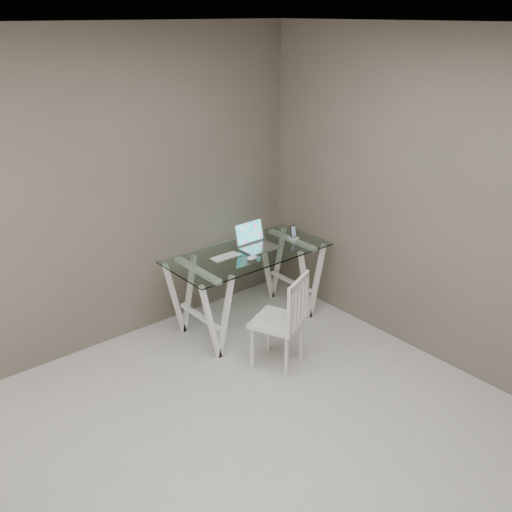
% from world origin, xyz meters
% --- Properties ---
extents(room, '(4.50, 4.52, 2.71)m').
position_xyz_m(room, '(-0.06, 0.02, 1.72)').
color(room, '#B4B1AC').
rests_on(room, ground).
extents(desk, '(1.50, 0.70, 0.75)m').
position_xyz_m(desk, '(1.11, 1.67, 0.38)').
color(desk, silver).
rests_on(desk, ground).
extents(chair, '(0.50, 0.50, 0.84)m').
position_xyz_m(chair, '(0.90, 0.92, 0.46)').
color(chair, silver).
rests_on(chair, ground).
extents(laptop, '(0.33, 0.28, 0.23)m').
position_xyz_m(laptop, '(1.24, 1.73, 0.80)').
color(laptop, '#B6B5BA').
rests_on(laptop, desk).
extents(keyboard, '(0.29, 0.12, 0.01)m').
position_xyz_m(keyboard, '(0.89, 1.71, 0.75)').
color(keyboard, silver).
rests_on(keyboard, desk).
extents(mouse, '(0.11, 0.06, 0.03)m').
position_xyz_m(mouse, '(1.04, 1.52, 0.76)').
color(mouse, white).
rests_on(mouse, desk).
extents(phone_dock, '(0.07, 0.07, 0.13)m').
position_xyz_m(phone_dock, '(1.66, 1.64, 0.78)').
color(phone_dock, white).
rests_on(phone_dock, desk).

